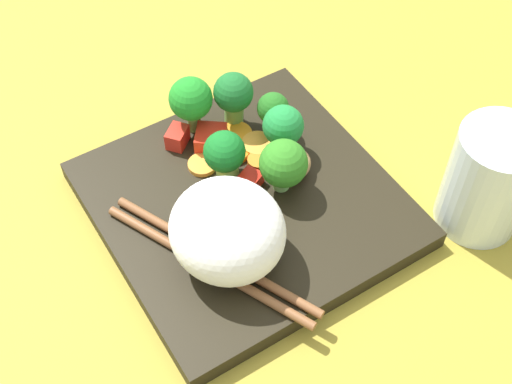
{
  "coord_description": "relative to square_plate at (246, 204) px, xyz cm",
  "views": [
    {
      "loc": [
        32.46,
        -21.6,
        51.53
      ],
      "look_at": [
        1.33,
        0.21,
        3.92
      ],
      "focal_mm": 48.68,
      "sensor_mm": 36.0,
      "label": 1
    }
  ],
  "objects": [
    {
      "name": "broccoli_floret_3",
      "position": [
        -8.33,
        4.35,
        4.81
      ],
      "size": [
        3.85,
        3.85,
        6.27
      ],
      "color": "#7AB158",
      "rests_on": "square_plate"
    },
    {
      "name": "pepper_chunk_3",
      "position": [
        -0.98,
        1.12,
        1.6
      ],
      "size": [
        2.51,
        2.69,
        1.29
      ],
      "primitive_type": "cube",
      "rotation": [
        0.0,
        0.0,
        5.1
      ],
      "color": "red",
      "rests_on": "square_plate"
    },
    {
      "name": "pepper_chunk_0",
      "position": [
        -9.24,
        -1.61,
        1.88
      ],
      "size": [
        2.73,
        2.86,
        1.84
      ],
      "primitive_type": "cube",
      "rotation": [
        0.0,
        0.0,
        2.2
      ],
      "color": "red",
      "rests_on": "square_plate"
    },
    {
      "name": "carrot_slice_0",
      "position": [
        -5.43,
        -1.23,
        1.19
      ],
      "size": [
        3.12,
        3.12,
        0.47
      ],
      "primitive_type": "cylinder",
      "rotation": [
        0.0,
        0.0,
        1.72
      ],
      "color": "orange",
      "rests_on": "square_plate"
    },
    {
      "name": "carrot_slice_5",
      "position": [
        -5.11,
        2.14,
        1.25
      ],
      "size": [
        3.82,
        3.82,
        0.58
      ],
      "primitive_type": "cylinder",
      "rotation": [
        0.0,
        0.0,
        3.44
      ],
      "color": "orange",
      "rests_on": "square_plate"
    },
    {
      "name": "ground_plane",
      "position": [
        0.0,
        0.0,
        -1.96
      ],
      "size": [
        110.0,
        110.0,
        2.0
      ],
      "primitive_type": "cube",
      "color": "olive"
    },
    {
      "name": "square_plate",
      "position": [
        0.0,
        0.0,
        0.0
      ],
      "size": [
        26.91,
        26.91,
        1.92
      ],
      "primitive_type": "cube",
      "rotation": [
        0.0,
        0.0,
        -0.05
      ],
      "color": "black",
      "rests_on": "ground_plane"
    },
    {
      "name": "broccoli_floret_0",
      "position": [
        -3.3,
        -0.06,
        3.86
      ],
      "size": [
        3.87,
        3.87,
        5.25
      ],
      "color": "#80B957",
      "rests_on": "square_plate"
    },
    {
      "name": "chicken_piece_1",
      "position": [
        -0.24,
        5.18,
        2.1
      ],
      "size": [
        4.72,
        4.97,
        2.28
      ],
      "primitive_type": "ellipsoid",
      "rotation": [
        0.0,
        0.0,
        5.12
      ],
      "color": "tan",
      "rests_on": "square_plate"
    },
    {
      "name": "drinking_glass",
      "position": [
        12.71,
        16.89,
        4.29
      ],
      "size": [
        7.51,
        7.51,
        10.5
      ],
      "primitive_type": "cylinder",
      "color": "silver",
      "rests_on": "ground_plane"
    },
    {
      "name": "carrot_slice_2",
      "position": [
        -1.7,
        -1.98,
        1.24
      ],
      "size": [
        3.46,
        3.46,
        0.57
      ],
      "primitive_type": "cylinder",
      "rotation": [
        0.0,
        0.0,
        4.27
      ],
      "color": "orange",
      "rests_on": "square_plate"
    },
    {
      "name": "broccoli_floret_2",
      "position": [
        1.0,
        3.39,
        4.26
      ],
      "size": [
        4.41,
        4.41,
        5.65
      ],
      "color": "#78B25F",
      "rests_on": "square_plate"
    },
    {
      "name": "broccoli_floret_5",
      "position": [
        -2.78,
        6.17,
        4.19
      ],
      "size": [
        3.89,
        3.89,
        5.37
      ],
      "color": "#53993C",
      "rests_on": "square_plate"
    },
    {
      "name": "rice_mound",
      "position": [
        4.39,
        -4.79,
        4.7
      ],
      "size": [
        10.41,
        9.89,
        7.48
      ],
      "primitive_type": "ellipsoid",
      "rotation": [
        0.0,
        0.0,
        0.05
      ],
      "color": "white",
      "rests_on": "square_plate"
    },
    {
      "name": "carrot_slice_3",
      "position": [
        -4.4,
        4.4,
        1.33
      ],
      "size": [
        4.34,
        4.34,
        0.75
      ],
      "primitive_type": "cylinder",
      "rotation": [
        0.0,
        0.0,
        3.94
      ],
      "color": "#F19D37",
      "rests_on": "square_plate"
    },
    {
      "name": "carrot_slice_4",
      "position": [
        -6.76,
        3.52,
        1.26
      ],
      "size": [
        4.15,
        4.15,
        0.61
      ],
      "primitive_type": "cylinder",
      "rotation": [
        0.0,
        0.0,
        2.69
      ],
      "color": "orange",
      "rests_on": "square_plate"
    },
    {
      "name": "pepper_chunk_1",
      "position": [
        -7.13,
        0.87,
        1.92
      ],
      "size": [
        4.07,
        4.06,
        1.92
      ],
      "primitive_type": "cube",
      "rotation": [
        0.0,
        0.0,
        0.87
      ],
      "color": "red",
      "rests_on": "square_plate"
    },
    {
      "name": "broccoli_floret_1",
      "position": [
        -9.77,
        0.53,
        5.19
      ],
      "size": [
        4.17,
        4.17,
        6.56
      ],
      "color": "#62A346",
      "rests_on": "square_plate"
    },
    {
      "name": "broccoli_floret_4",
      "position": [
        -5.3,
        6.8,
        3.95
      ],
      "size": [
        3.09,
        3.09,
        4.82
      ],
      "color": "#72A354",
      "rests_on": "square_plate"
    },
    {
      "name": "chopstick_pair",
      "position": [
        4.11,
        -6.36,
        1.35
      ],
      "size": [
        20.22,
        9.59,
        0.79
      ],
      "rotation": [
        0.0,
        0.0,
        6.66
      ],
      "color": "brown",
      "rests_on": "square_plate"
    },
    {
      "name": "carrot_slice_1",
      "position": [
        -2.62,
        3.26,
        1.32
      ],
      "size": [
        2.78,
        2.78,
        0.73
      ],
      "primitive_type": "cylinder",
      "rotation": [
        0.0,
        0.0,
        3.56
      ],
      "color": "orange",
      "rests_on": "square_plate"
    }
  ]
}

